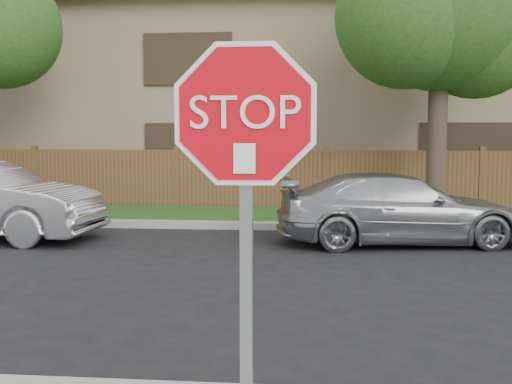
# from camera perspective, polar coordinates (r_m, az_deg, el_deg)

# --- Properties ---
(far_curb) EXTENTS (70.00, 0.30, 0.15)m
(far_curb) POSITION_cam_1_polar(r_m,az_deg,el_deg) (12.80, 6.96, -3.29)
(far_curb) COLOR gray
(far_curb) RESTS_ON ground
(grass_strip) EXTENTS (70.00, 3.00, 0.12)m
(grass_strip) POSITION_cam_1_polar(r_m,az_deg,el_deg) (14.43, 6.77, -2.34)
(grass_strip) COLOR #1E4714
(grass_strip) RESTS_ON ground
(fence) EXTENTS (70.00, 0.12, 1.60)m
(fence) POSITION_cam_1_polar(r_m,az_deg,el_deg) (15.94, 6.66, 1.10)
(fence) COLOR #56361E
(fence) RESTS_ON ground
(apartment_building) EXTENTS (35.20, 9.20, 7.20)m
(apartment_building) POSITION_cam_1_polar(r_m,az_deg,el_deg) (21.54, 6.39, 9.54)
(apartment_building) COLOR #917C5A
(apartment_building) RESTS_ON ground
(tree_mid) EXTENTS (4.80, 3.90, 7.35)m
(tree_mid) POSITION_cam_1_polar(r_m,az_deg,el_deg) (14.63, 17.37, 16.52)
(tree_mid) COLOR #382B21
(tree_mid) RESTS_ON ground
(stop_sign) EXTENTS (1.01, 0.13, 2.55)m
(stop_sign) POSITION_cam_1_polar(r_m,az_deg,el_deg) (3.03, -1.01, 1.36)
(stop_sign) COLOR gray
(stop_sign) RESTS_ON sidewalk_near
(sedan_right) EXTENTS (4.73, 2.45, 1.31)m
(sedan_right) POSITION_cam_1_polar(r_m,az_deg,el_deg) (11.42, 13.40, -1.55)
(sedan_right) COLOR #979A9E
(sedan_right) RESTS_ON ground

